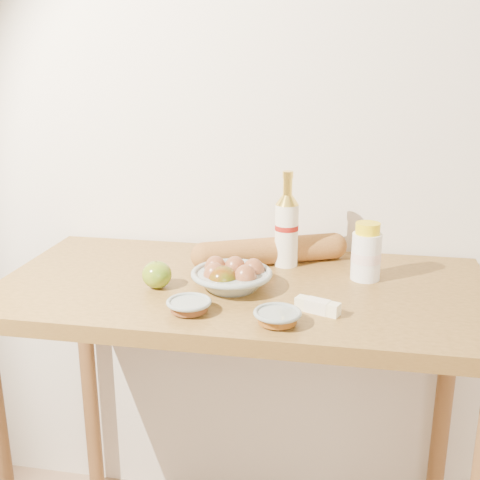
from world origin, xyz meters
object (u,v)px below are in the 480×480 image
(baguette, at_px, (271,251))
(table, at_px, (242,329))
(bourbon_bottle, at_px, (287,228))
(cream_bottle, at_px, (366,253))
(egg_bowl, at_px, (232,277))

(baguette, bearing_deg, table, -131.74)
(table, relative_size, bourbon_bottle, 4.73)
(bourbon_bottle, height_order, baguette, bourbon_bottle)
(table, height_order, bourbon_bottle, bourbon_bottle)
(table, xyz_separation_m, cream_bottle, (0.30, 0.08, 0.19))
(egg_bowl, bearing_deg, bourbon_bottle, 59.72)
(bourbon_bottle, height_order, egg_bowl, bourbon_bottle)
(egg_bowl, height_order, baguette, baguette)
(bourbon_bottle, bearing_deg, baguette, -165.11)
(cream_bottle, height_order, baguette, cream_bottle)
(cream_bottle, bearing_deg, bourbon_bottle, 140.67)
(table, bearing_deg, baguette, 72.64)
(baguette, bearing_deg, cream_bottle, -40.75)
(bourbon_bottle, bearing_deg, egg_bowl, -98.33)
(bourbon_bottle, bearing_deg, cream_bottle, 3.79)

